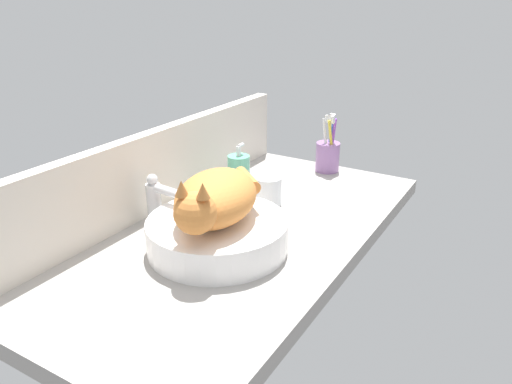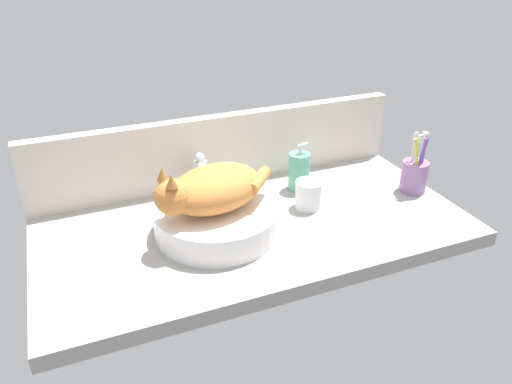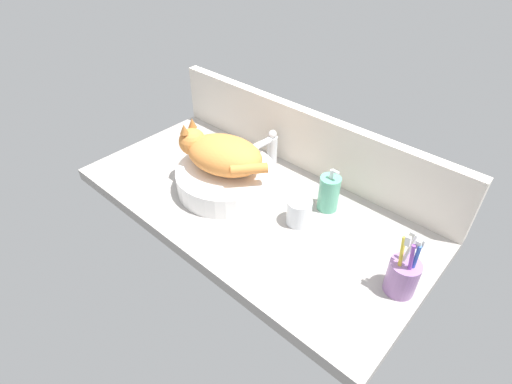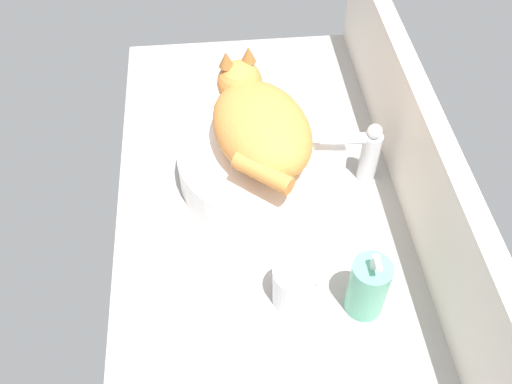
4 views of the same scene
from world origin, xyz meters
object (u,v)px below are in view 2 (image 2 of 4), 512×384
Objects in this scene: faucet at (202,175)px; toothbrush_cup at (414,175)px; sink_basin at (217,220)px; cat at (211,189)px; soap_dispenser at (299,171)px; water_glass at (308,196)px.

faucet is 0.73× the size of toothbrush_cup.
cat is at bearing -161.81° from sink_basin.
sink_basin is at bearing 18.19° from cat.
soap_dispenser is 1.84× the size of water_glass.
soap_dispenser is at bearing 155.25° from toothbrush_cup.
soap_dispenser is at bearing 24.33° from sink_basin.
soap_dispenser is 0.79× the size of toothbrush_cup.
soap_dispenser is (31.68, 14.16, -7.23)cm from cat.
sink_basin is 61.32cm from toothbrush_cup.
cat is at bearing 179.92° from toothbrush_cup.
toothbrush_cup reaches higher than water_glass.
faucet is (3.30, 19.81, -5.72)cm from cat.
toothbrush_cup is at bearing -0.48° from sink_basin.
toothbrush_cup is 2.34× the size of water_glass.
water_glass is at bearing -103.25° from soap_dispenser.
sink_basin is 9.49cm from cat.
cat reaches higher than sink_basin.
toothbrush_cup reaches higher than faucet.
sink_basin is at bearing 179.52° from toothbrush_cup.
soap_dispenser is 11.71cm from water_glass.
sink_basin is 19.83cm from faucet.
sink_basin is at bearing -174.70° from water_glass.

